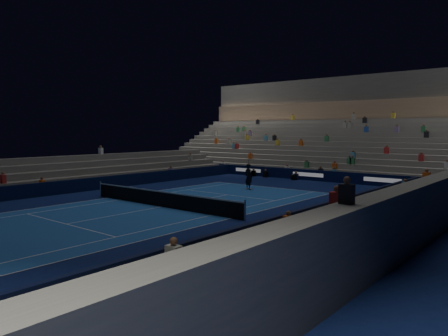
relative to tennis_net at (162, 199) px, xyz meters
name	(u,v)px	position (x,y,z in m)	size (l,w,h in m)	color
ground	(162,207)	(0.00, 0.00, -0.50)	(90.00, 90.00, 0.00)	#0C1748
court_surface	(162,207)	(0.00, 0.00, -0.50)	(10.97, 23.77, 0.01)	#1C4D9A
sponsor_barrier_far	(308,175)	(0.00, 18.50, 0.00)	(44.00, 0.25, 1.00)	black
sponsor_barrier_east	(301,220)	(9.70, 0.00, 0.00)	(0.25, 37.00, 1.00)	black
sponsor_barrier_west	(75,186)	(-9.70, 0.00, 0.00)	(0.25, 37.00, 1.00)	black
grandstand_main	(350,142)	(0.00, 27.90, 2.87)	(44.00, 15.20, 11.20)	slate
grandstand_east	(374,221)	(13.17, 0.00, 0.41)	(5.00, 37.00, 2.50)	#61615D
grandstand_west	(52,177)	(-13.17, 0.00, 0.41)	(5.00, 37.00, 2.50)	#63625E
tennis_net	(162,199)	(0.00, 0.00, 0.00)	(12.90, 0.10, 1.10)	#B2B2B7
tennis_player	(249,177)	(-0.51, 9.69, 0.53)	(0.75, 0.49, 2.07)	black
broadcast_camera	(294,177)	(-1.15, 17.77, -0.23)	(0.46, 0.87, 0.53)	black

